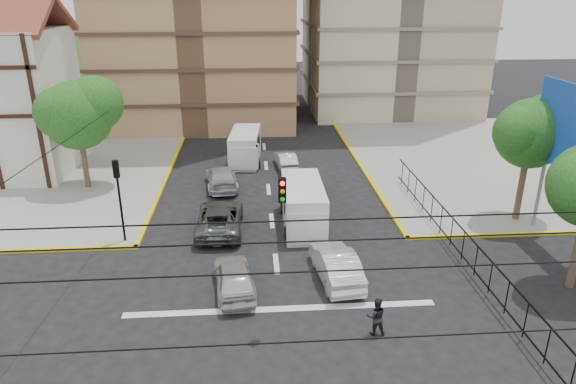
{
  "coord_description": "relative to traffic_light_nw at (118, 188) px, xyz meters",
  "views": [
    {
      "loc": [
        -1.03,
        -16.86,
        12.39
      ],
      "look_at": [
        0.52,
        4.32,
        4.0
      ],
      "focal_mm": 32.0,
      "sensor_mm": 36.0,
      "label": 1
    }
  ],
  "objects": [
    {
      "name": "ground",
      "position": [
        7.8,
        -7.8,
        -3.11
      ],
      "size": [
        160.0,
        160.0,
        0.0
      ],
      "primitive_type": "plane",
      "color": "black",
      "rests_on": "ground"
    },
    {
      "name": "sidewalk_ne",
      "position": [
        27.8,
        12.2,
        -3.04
      ],
      "size": [
        26.0,
        26.0,
        0.15
      ],
      "primitive_type": "cube",
      "color": "gray",
      "rests_on": "ground"
    },
    {
      "name": "stop_line",
      "position": [
        7.8,
        -6.6,
        -3.11
      ],
      "size": [
        13.0,
        0.4,
        0.01
      ],
      "primitive_type": "cube",
      "color": "silver",
      "rests_on": "ground"
    },
    {
      "name": "park_fence",
      "position": [
        16.8,
        -3.3,
        -3.11
      ],
      "size": [
        0.1,
        22.5,
        1.66
      ],
      "primitive_type": null,
      "color": "black",
      "rests_on": "ground"
    },
    {
      "name": "billboard",
      "position": [
        22.25,
        -1.8,
        2.89
      ],
      "size": [
        0.36,
        6.2,
        8.1
      ],
      "color": "slate",
      "rests_on": "ground"
    },
    {
      "name": "tree_park_c",
      "position": [
        21.89,
        1.21,
        2.22
      ],
      "size": [
        4.65,
        3.8,
        7.25
      ],
      "color": "#473828",
      "rests_on": "ground"
    },
    {
      "name": "tree_tudor",
      "position": [
        -4.1,
        8.21,
        2.11
      ],
      "size": [
        5.39,
        4.4,
        7.43
      ],
      "color": "#473828",
      "rests_on": "ground"
    },
    {
      "name": "traffic_light_nw",
      "position": [
        0.0,
        0.0,
        0.0
      ],
      "size": [
        0.28,
        0.22,
        4.4
      ],
      "color": "black",
      "rests_on": "ground"
    },
    {
      "name": "traffic_light_hanging",
      "position": [
        7.8,
        -9.84,
        2.79
      ],
      "size": [
        18.0,
        9.12,
        0.92
      ],
      "color": "black",
      "rests_on": "ground"
    },
    {
      "name": "van_right_lane",
      "position": [
        9.53,
        1.17,
        -1.91
      ],
      "size": [
        2.29,
        5.49,
        2.47
      ],
      "rotation": [
        0.0,
        0.0,
        -0.01
      ],
      "color": "silver",
      "rests_on": "ground"
    },
    {
      "name": "van_left_lane",
      "position": [
        6.25,
        13.07,
        -1.96
      ],
      "size": [
        2.51,
        5.42,
        2.37
      ],
      "rotation": [
        0.0,
        0.0,
        -0.09
      ],
      "color": "silver",
      "rests_on": "ground"
    },
    {
      "name": "car_silver_front_left",
      "position": [
        5.84,
        -5.04,
        -2.41
      ],
      "size": [
        2.19,
        4.32,
        1.41
      ],
      "primitive_type": "imported",
      "rotation": [
        0.0,
        0.0,
        3.27
      ],
      "color": "silver",
      "rests_on": "ground"
    },
    {
      "name": "car_white_front_right",
      "position": [
        10.45,
        -4.37,
        -2.37
      ],
      "size": [
        2.06,
        4.67,
        1.49
      ],
      "primitive_type": "imported",
      "rotation": [
        0.0,
        0.0,
        3.25
      ],
      "color": "white",
      "rests_on": "ground"
    },
    {
      "name": "car_grey_mid_left",
      "position": [
        4.9,
        1.19,
        -2.38
      ],
      "size": [
        2.5,
        5.3,
        1.46
      ],
      "primitive_type": "imported",
      "rotation": [
        0.0,
        0.0,
        3.13
      ],
      "color": "#53565A",
      "rests_on": "ground"
    },
    {
      "name": "car_silver_rear_left",
      "position": [
        4.69,
        7.86,
        -2.41
      ],
      "size": [
        2.49,
        5.05,
        1.41
      ],
      "primitive_type": "imported",
      "rotation": [
        0.0,
        0.0,
        3.25
      ],
      "color": "silver",
      "rests_on": "ground"
    },
    {
      "name": "car_darkgrey_mid_right",
      "position": [
        10.12,
        6.97,
        -2.34
      ],
      "size": [
        2.33,
        4.7,
        1.54
      ],
      "primitive_type": "imported",
      "rotation": [
        0.0,
        0.0,
        3.26
      ],
      "color": "#252527",
      "rests_on": "ground"
    },
    {
      "name": "car_white_rear_right",
      "position": [
        9.27,
        11.57,
        -2.5
      ],
      "size": [
        1.66,
        3.8,
        1.22
      ],
      "primitive_type": "imported",
      "rotation": [
        0.0,
        0.0,
        3.24
      ],
      "color": "silver",
      "rests_on": "ground"
    },
    {
      "name": "pedestrian_crosswalk",
      "position": [
        11.32,
        -8.51,
        -2.33
      ],
      "size": [
        0.78,
        0.62,
        1.56
      ],
      "primitive_type": "imported",
      "rotation": [
        0.0,
        0.0,
        3.1
      ],
      "color": "black",
      "rests_on": "ground"
    }
  ]
}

